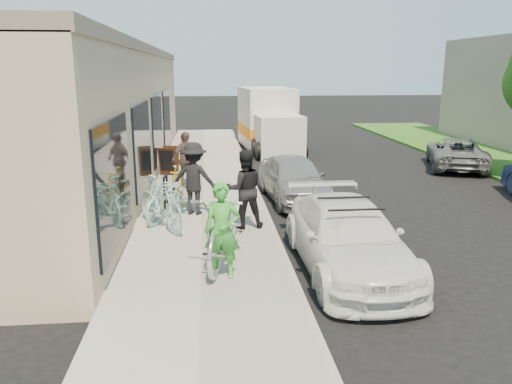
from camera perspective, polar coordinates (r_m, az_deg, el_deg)
name	(u,v)px	position (r m, az deg, el deg)	size (l,w,h in m)	color
ground	(308,261)	(9.57, 5.93, -7.84)	(120.00, 120.00, 0.00)	black
sidewalk	(203,215)	(12.20, -6.13, -2.64)	(3.00, 34.00, 0.15)	#A49E94
curb	(266,214)	(12.28, 1.13, -2.50)	(0.12, 34.00, 0.13)	gray
storefront	(102,114)	(17.09, -17.24, 8.55)	(3.60, 20.00, 4.22)	#C7A98A
bike_rack	(166,188)	(12.69, -10.29, 0.49)	(0.08, 0.58, 0.81)	black
sandwich_board	(169,161)	(16.53, -9.94, 3.54)	(0.68, 0.69, 0.92)	black
sedan_white	(347,237)	(9.07, 10.41, -5.11)	(1.76, 4.24, 1.26)	white
sedan_silver	(294,178)	(13.67, 4.32, 1.58)	(1.48, 3.68, 1.25)	#929397
moving_truck	(268,123)	(22.41, 1.43, 7.92)	(2.48, 5.66, 2.71)	silver
far_car_gray	(456,153)	(19.63, 21.90, 4.16)	(1.84, 3.99, 1.11)	#5B5D60
tandem_bike	(224,226)	(8.93, -3.65, -3.93)	(0.87, 2.48, 1.30)	silver
woman_rider	(222,231)	(8.21, -3.90, -4.43)	(0.59, 0.38, 1.61)	green
man_standing	(245,189)	(10.78, -1.32, 0.35)	(0.83, 0.65, 1.72)	black
cruiser_bike_a	(160,203)	(10.96, -10.88, -1.24)	(0.53, 1.89, 1.14)	#83C4BA
cruiser_bike_b	(170,197)	(11.66, -9.77, -0.61)	(0.67, 1.91, 1.00)	#83C4BA
cruiser_bike_c	(177,184)	(13.20, -9.00, 0.89)	(0.42, 1.50, 0.90)	gold
bystander_a	(194,179)	(11.88, -7.09, 1.54)	(1.11, 0.64, 1.72)	black
bystander_b	(185,159)	(14.78, -8.09, 3.73)	(0.95, 0.40, 1.62)	brown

